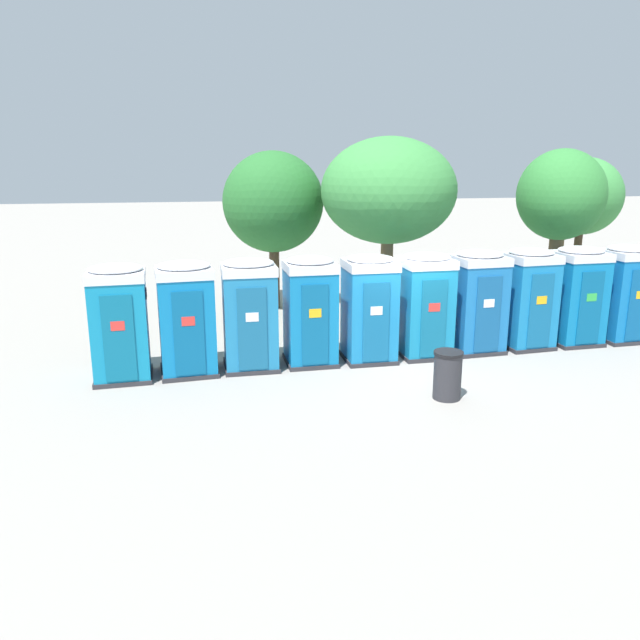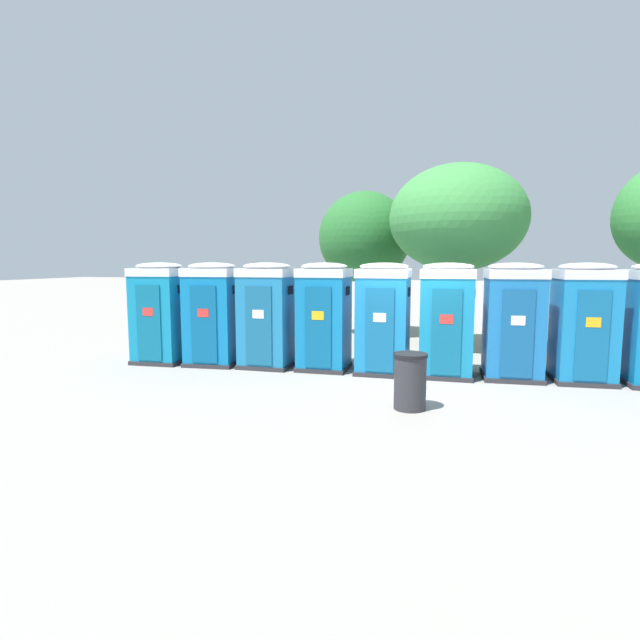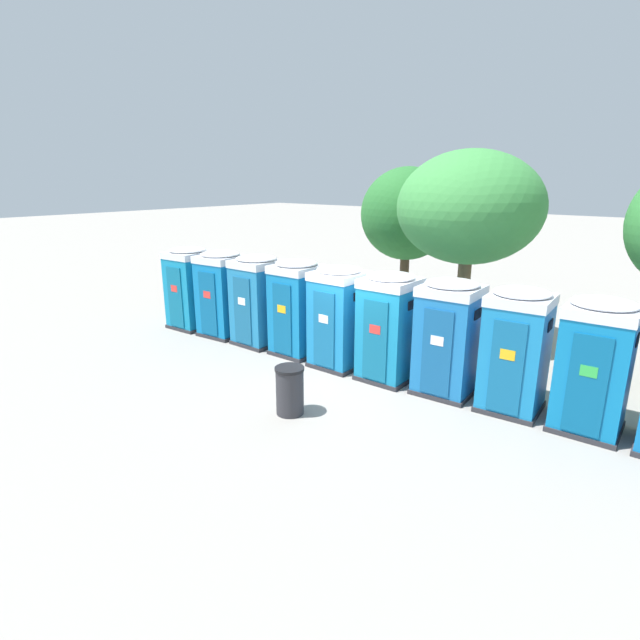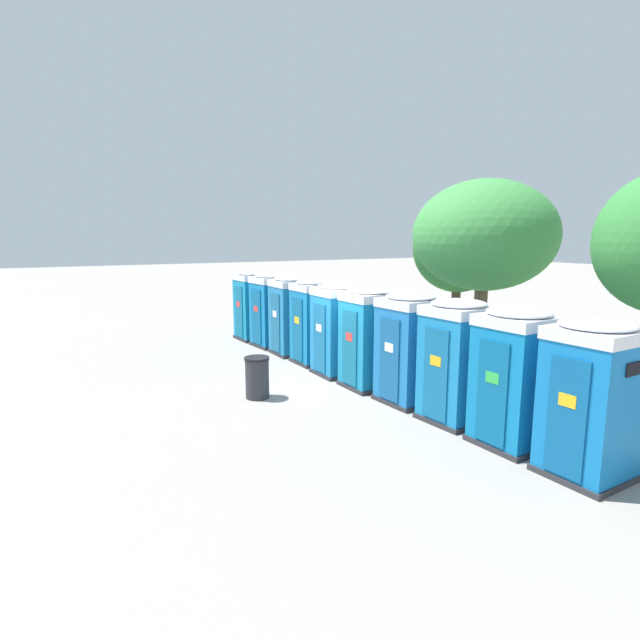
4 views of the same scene
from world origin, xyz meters
TOP-DOWN VIEW (x-y plane):
  - ground_plane at (0.00, 0.00)m, footprint 120.00×120.00m
  - portapotty_0 at (-6.36, 0.07)m, footprint 1.27×1.26m
  - portapotty_1 at (-4.95, 0.18)m, footprint 1.33×1.29m
  - portapotty_2 at (-3.54, 0.27)m, footprint 1.23×1.21m
  - portapotty_3 at (-2.13, 0.36)m, footprint 1.18×1.22m
  - portapotty_4 at (-0.72, 0.32)m, footprint 1.19×1.21m
  - portapotty_5 at (0.69, 0.38)m, footprint 1.19×1.21m
  - portapotty_6 at (2.10, 0.52)m, footprint 1.29×1.26m
  - portapotty_7 at (3.50, 0.60)m, footprint 1.27×1.28m
  - portapotty_8 at (4.91, 0.64)m, footprint 1.25×1.24m
  - street_tree_1 at (0.84, 4.06)m, footprint 3.90×3.90m
  - street_tree_3 at (-2.24, 6.14)m, footprint 3.14×3.14m
  - trash_can at (0.15, -2.42)m, footprint 0.59×0.59m

SIDE VIEW (x-z plane):
  - ground_plane at x=0.00m, z-range 0.00..0.00m
  - trash_can at x=0.15m, z-range 0.00..0.99m
  - portapotty_1 at x=-4.95m, z-range 0.01..2.55m
  - portapotty_2 at x=-3.54m, z-range 0.01..2.55m
  - portapotty_6 at x=2.10m, z-range 0.01..2.55m
  - portapotty_0 at x=-6.36m, z-range 0.01..2.55m
  - portapotty_8 at x=4.91m, z-range 0.01..2.55m
  - portapotty_7 at x=3.50m, z-range 0.01..2.55m
  - portapotty_4 at x=-0.72m, z-range 0.01..2.55m
  - portapotty_5 at x=0.69m, z-range 0.01..2.55m
  - portapotty_3 at x=-2.13m, z-range 0.01..2.55m
  - street_tree_3 at x=-2.24m, z-range 0.90..5.84m
  - street_tree_1 at x=0.84m, z-range 1.12..6.45m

